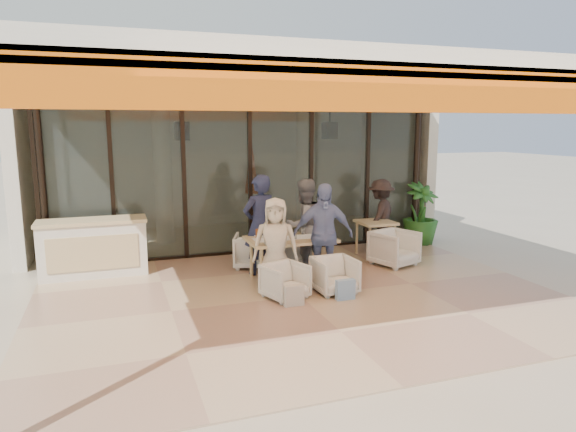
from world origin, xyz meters
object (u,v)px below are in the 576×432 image
(chair_far_right, at_px, (295,247))
(diner_navy, at_px, (260,225))
(host_counter, at_px, (94,248))
(potted_palm, at_px, (420,214))
(chair_near_left, at_px, (285,280))
(diner_cream, at_px, (275,244))
(chair_far_left, at_px, (253,249))
(side_chair, at_px, (394,247))
(side_table, at_px, (376,226))
(dining_table, at_px, (290,241))
(diner_periwinkle, at_px, (323,234))
(diner_grey, at_px, (304,225))
(chair_near_right, at_px, (335,274))
(standing_woman, at_px, (380,216))

(chair_far_right, relative_size, diner_navy, 0.37)
(host_counter, distance_m, potted_palm, 6.94)
(chair_near_left, distance_m, diner_cream, 0.68)
(diner_cream, bearing_deg, potted_palm, 44.82)
(chair_far_left, xyz_separation_m, diner_navy, (0.00, -0.50, 0.56))
(chair_near_left, bearing_deg, diner_navy, 71.19)
(chair_near_left, distance_m, side_chair, 2.82)
(side_table, bearing_deg, potted_palm, 24.16)
(diner_navy, bearing_deg, dining_table, 118.48)
(diner_periwinkle, bearing_deg, dining_table, 145.58)
(chair_far_left, xyz_separation_m, side_table, (2.59, -0.04, 0.28))
(side_chair, bearing_deg, diner_periwinkle, 178.85)
(diner_grey, bearing_deg, diner_cream, 29.59)
(host_counter, height_order, diner_grey, diner_grey)
(diner_navy, distance_m, potted_palm, 4.25)
(chair_far_left, distance_m, side_table, 2.60)
(potted_palm, bearing_deg, chair_far_right, -168.98)
(dining_table, height_order, chair_near_right, dining_table)
(dining_table, distance_m, side_table, 2.36)
(side_table, relative_size, side_chair, 0.98)
(chair_far_right, height_order, potted_palm, potted_palm)
(chair_near_left, height_order, standing_woman, standing_woman)
(diner_grey, height_order, diner_periwinkle, diner_periwinkle)
(diner_grey, distance_m, side_chair, 1.84)
(side_table, xyz_separation_m, side_chair, (0.00, -0.75, -0.26))
(diner_periwinkle, distance_m, standing_woman, 2.64)
(diner_periwinkle, bearing_deg, standing_woman, 52.10)
(chair_far_right, xyz_separation_m, standing_woman, (2.03, 0.28, 0.44))
(dining_table, xyz_separation_m, diner_cream, (-0.41, -0.46, 0.08))
(diner_navy, bearing_deg, side_table, 175.61)
(diner_cream, bearing_deg, side_chair, 31.63)
(host_counter, bearing_deg, chair_near_left, -38.59)
(side_table, bearing_deg, diner_navy, -169.96)
(chair_near_left, bearing_deg, diner_periwinkle, 11.95)
(dining_table, bearing_deg, side_chair, 3.97)
(chair_far_right, height_order, chair_near_left, chair_far_right)
(chair_far_right, height_order, side_table, side_table)
(chair_near_right, height_order, side_chair, side_chair)
(diner_navy, xyz_separation_m, standing_woman, (2.87, 0.78, -0.13))
(diner_grey, xyz_separation_m, diner_cream, (-0.84, -0.90, -0.09))
(chair_far_left, xyz_separation_m, chair_near_left, (0.00, -1.90, -0.05))
(chair_far_right, bearing_deg, chair_near_right, 108.46)
(chair_near_right, bearing_deg, chair_far_right, 87.04)
(host_counter, relative_size, chair_far_left, 2.61)
(chair_far_left, xyz_separation_m, diner_grey, (0.84, -0.50, 0.50))
(diner_grey, relative_size, standing_woman, 1.10)
(chair_near_right, height_order, diner_grey, diner_grey)
(potted_palm, bearing_deg, chair_near_right, -142.10)
(diner_navy, height_order, potted_palm, diner_navy)
(chair_far_left, bearing_deg, side_chair, -177.39)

